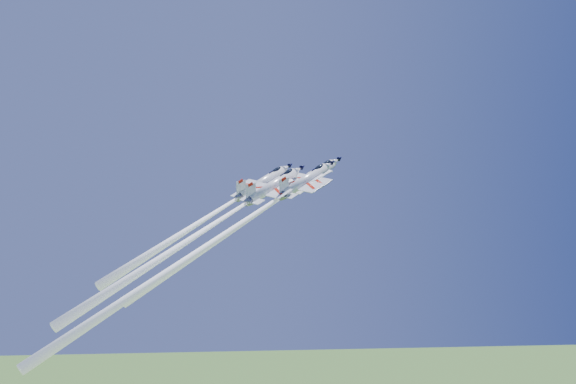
{
  "coord_description": "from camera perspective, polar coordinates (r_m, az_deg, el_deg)",
  "views": [
    {
      "loc": [
        -14.83,
        -124.82,
        67.87
      ],
      "look_at": [
        0.0,
        0.0,
        78.59
      ],
      "focal_mm": 40.0,
      "sensor_mm": 36.0,
      "label": 1
    }
  ],
  "objects": [
    {
      "name": "jet_right",
      "position": [
        110.29,
        -6.71,
        -4.42
      ],
      "size": [
        40.05,
        32.61,
        45.33
      ],
      "rotation": [
        0.54,
        0.22,
        -0.9
      ],
      "color": "white"
    },
    {
      "name": "jet_lead",
      "position": [
        121.95,
        -3.19,
        -2.19
      ],
      "size": [
        34.34,
        27.38,
        36.75
      ],
      "rotation": [
        0.54,
        0.22,
        -0.9
      ],
      "color": "white"
    },
    {
      "name": "jet_slot",
      "position": [
        112.98,
        -7.55,
        -3.44
      ],
      "size": [
        33.85,
        27.07,
        36.45
      ],
      "rotation": [
        0.54,
        0.22,
        -0.9
      ],
      "color": "white"
    },
    {
      "name": "jet_left",
      "position": [
        123.99,
        -6.84,
        -2.04
      ],
      "size": [
        30.14,
        23.74,
        31.52
      ],
      "rotation": [
        0.54,
        0.22,
        -0.9
      ],
      "color": "white"
    }
  ]
}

